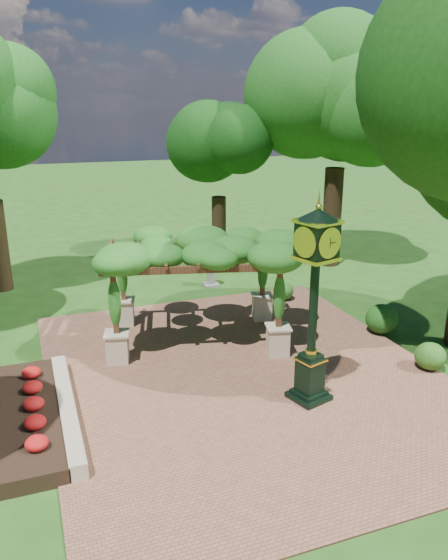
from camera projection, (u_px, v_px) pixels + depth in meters
name	position (u px, v px, depth m)	size (l,w,h in m)	color
ground	(259.00, 392.00, 13.68)	(120.00, 120.00, 0.00)	#1E4714
brick_plaza	(244.00, 374.00, 14.56)	(10.00, 12.00, 0.04)	brown
border_wall	(67.00, 409.00, 12.53)	(0.35, 5.00, 0.40)	#C6B793
flower_bed	(26.00, 417.00, 12.24)	(1.50, 5.00, 0.36)	red
pedestal_clock	(314.00, 289.00, 12.44)	(1.16, 1.16, 4.78)	black
pergola	(195.00, 254.00, 15.94)	(5.89, 4.48, 3.30)	beige
sundial	(211.00, 275.00, 21.56)	(0.63, 0.63, 1.06)	gray
shrub_front	(430.00, 356.00, 14.70)	(0.82, 0.82, 0.74)	#2B5B1A
shrub_mid	(382.00, 319.00, 17.02)	(1.02, 1.02, 0.92)	#194914
shrub_back	(283.00, 291.00, 19.97)	(0.73, 0.73, 0.66)	#2B6B1F
tree_north	(219.00, 147.00, 24.16)	(3.45, 3.45, 7.45)	black
tree_east_far	(340.00, 86.00, 22.32)	(5.20, 5.20, 11.11)	black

